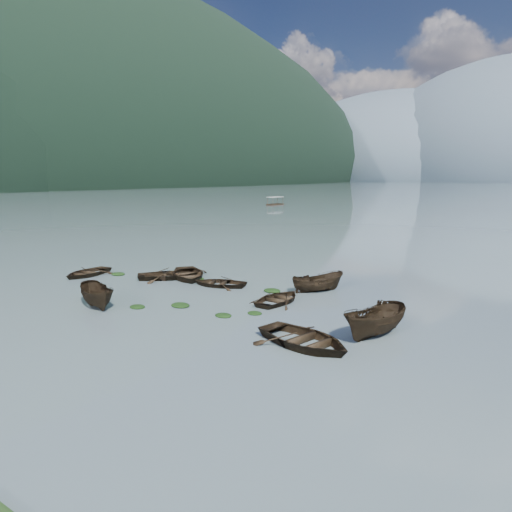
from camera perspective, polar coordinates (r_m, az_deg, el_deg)
The scene contains 21 objects.
ground_plane at distance 25.61m, azimuth -15.46°, elevation -8.24°, with size 2400.00×2400.00×0.00m, color slate.
left_ridge_far at distance 565.13m, azimuth -27.98°, elevation 7.95°, with size 560.00×1400.00×380.00m, color black.
haze_mtn_a at distance 957.10m, azimuth 17.56°, elevation 8.96°, with size 520.00×520.00×280.00m, color #475666.
rowboat_0 at distance 39.02m, azimuth -20.34°, elevation -2.29°, with size 3.02×4.23×0.88m, color black.
rowboat_1 at distance 36.16m, azimuth -10.88°, elevation -2.77°, with size 3.33×4.66×0.96m, color black.
rowboat_2 at distance 29.68m, azimuth -19.14°, elevation -5.94°, with size 1.59×4.22×1.63m, color black.
rowboat_3 at distance 28.97m, azimuth 2.89°, elevation -5.77°, with size 2.83×3.96×0.82m, color black.
rowboat_4 at distance 21.89m, azimuth 6.02°, elevation -11.07°, with size 3.56×4.98×1.03m, color black.
rowboat_5 at distance 23.78m, azimuth 14.67°, elevation -9.63°, with size 1.72×4.56×1.76m, color black.
rowboat_6 at distance 36.04m, azimuth -8.50°, elevation -2.75°, with size 3.60×5.04×1.04m, color black.
rowboat_7 at distance 33.28m, azimuth -4.59°, elevation -3.72°, with size 2.82×3.94×0.82m, color black.
rowboat_8 at distance 31.88m, azimuth 7.71°, elevation -4.39°, with size 1.47×3.91×1.51m, color black.
weed_clump_0 at distance 36.14m, azimuth -20.12°, elevation -3.21°, with size 0.99×0.81×0.22m, color black.
weed_clump_1 at distance 28.65m, azimuth -14.61°, elevation -6.27°, with size 1.02×0.82×0.23m, color black.
weed_clump_2 at distance 28.37m, azimuth -9.44°, elevation -6.24°, with size 1.23×0.98×0.27m, color black.
weed_clump_3 at distance 26.53m, azimuth -0.16°, elevation -7.24°, with size 0.89×0.75×0.20m, color black.
weed_clump_4 at distance 26.15m, azimuth -4.11°, elevation -7.52°, with size 1.02×0.81×0.21m, color black.
weed_clump_5 at distance 38.44m, azimuth -16.85°, elevation -2.27°, with size 1.19×0.96×0.25m, color black.
weed_clump_6 at distance 35.51m, azimuth -7.21°, elevation -2.90°, with size 0.96×0.80×0.20m, color black.
weed_clump_7 at distance 31.49m, azimuth 2.03°, elevation -4.48°, with size 1.23×0.99×0.27m, color black.
pontoon_left at distance 128.75m, azimuth 2.41°, elevation 6.39°, with size 2.35×5.64×2.16m, color black, non-canonical shape.
Camera 1 is at (18.78, -15.56, 7.81)m, focal length 32.00 mm.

